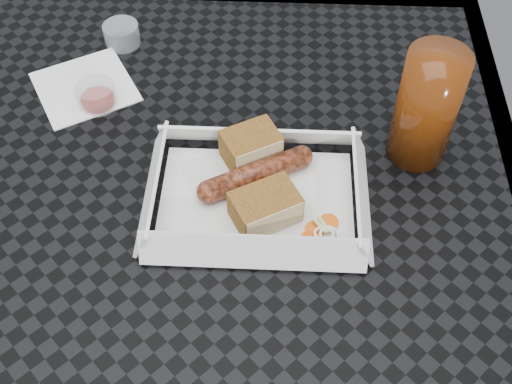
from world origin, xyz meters
TOP-DOWN VIEW (x-y plane):
  - patio_table at (0.00, 0.00)m, footprint 0.80×0.80m
  - food_tray at (0.08, -0.01)m, footprint 0.22×0.15m
  - bratwurst at (0.08, 0.02)m, footprint 0.13×0.08m
  - bread_near at (0.07, 0.06)m, footprint 0.08×0.07m
  - bread_far at (0.09, -0.03)m, footprint 0.09×0.08m
  - veg_garnish at (0.15, -0.05)m, footprint 0.03×0.03m
  - napkin at (-0.16, 0.17)m, footprint 0.16×0.16m
  - condiment_cup_sauce at (-0.13, 0.14)m, footprint 0.05×0.05m
  - condiment_cup_empty at (-0.12, 0.27)m, footprint 0.05×0.05m
  - drink_glass at (0.27, 0.08)m, footprint 0.07×0.07m

SIDE VIEW (x-z plane):
  - patio_table at x=0.00m, z-range 0.30..1.04m
  - napkin at x=-0.16m, z-range 0.74..0.75m
  - food_tray at x=0.08m, z-range 0.74..0.75m
  - veg_garnish at x=0.15m, z-range 0.75..0.75m
  - condiment_cup_sauce at x=-0.13m, z-range 0.74..0.78m
  - condiment_cup_empty at x=-0.12m, z-range 0.74..0.78m
  - bratwurst at x=0.08m, z-range 0.75..0.78m
  - bread_far at x=0.09m, z-range 0.75..0.79m
  - bread_near at x=0.07m, z-range 0.75..0.79m
  - drink_glass at x=0.27m, z-range 0.74..0.89m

